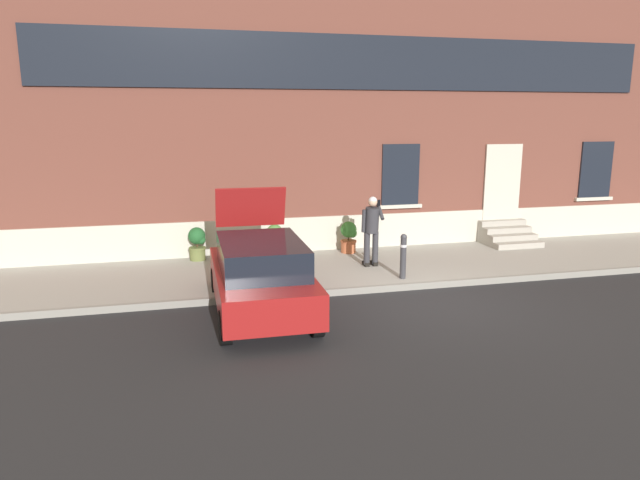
% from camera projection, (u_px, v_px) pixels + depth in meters
% --- Properties ---
extents(ground_plane, '(80.00, 80.00, 0.00)m').
position_uv_depth(ground_plane, '(429.00, 302.00, 12.00)').
color(ground_plane, '#232326').
extents(sidewalk, '(24.00, 3.60, 0.15)m').
position_uv_depth(sidewalk, '(383.00, 266.00, 14.65)').
color(sidewalk, '#99968E').
rests_on(sidewalk, ground).
extents(curb_edge, '(24.00, 0.12, 0.15)m').
position_uv_depth(curb_edge, '(412.00, 286.00, 12.88)').
color(curb_edge, gray).
rests_on(curb_edge, ground).
extents(building_facade, '(24.00, 1.52, 7.50)m').
position_uv_depth(building_facade, '(356.00, 119.00, 16.24)').
color(building_facade, brown).
rests_on(building_facade, ground).
extents(entrance_stoop, '(1.46, 1.28, 0.64)m').
position_uv_depth(entrance_stoop, '(507.00, 235.00, 16.84)').
color(entrance_stoop, '#9E998E').
rests_on(entrance_stoop, sidewalk).
extents(hatchback_car_red, '(1.83, 4.09, 2.34)m').
position_uv_depth(hatchback_car_red, '(261.00, 275.00, 11.13)').
color(hatchback_car_red, maroon).
rests_on(hatchback_car_red, ground).
extents(bollard_near_person, '(0.15, 0.15, 1.04)m').
position_uv_depth(bollard_near_person, '(403.00, 255.00, 13.12)').
color(bollard_near_person, '#333338').
rests_on(bollard_near_person, sidewalk).
extents(person_on_phone, '(0.51, 0.47, 1.75)m').
position_uv_depth(person_on_phone, '(372.00, 227.00, 14.10)').
color(person_on_phone, '#2D2D33').
rests_on(person_on_phone, sidewalk).
extents(planter_olive, '(0.44, 0.44, 0.86)m').
position_uv_depth(planter_olive, '(197.00, 243.00, 14.83)').
color(planter_olive, '#606B38').
rests_on(planter_olive, sidewalk).
extents(planter_charcoal, '(0.44, 0.44, 0.86)m').
position_uv_depth(planter_charcoal, '(275.00, 239.00, 15.24)').
color(planter_charcoal, '#2D2D30').
rests_on(planter_charcoal, sidewalk).
extents(planter_terracotta, '(0.44, 0.44, 0.86)m').
position_uv_depth(planter_terracotta, '(349.00, 236.00, 15.65)').
color(planter_terracotta, '#B25B38').
rests_on(planter_terracotta, sidewalk).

